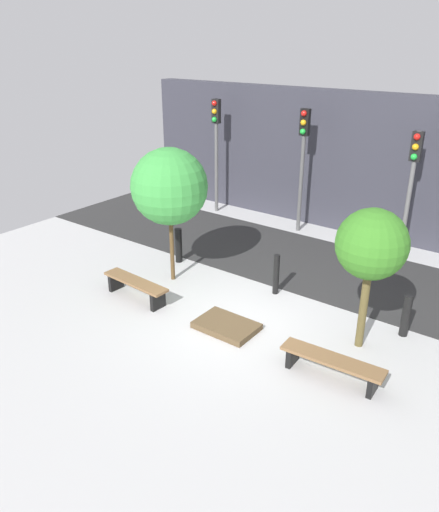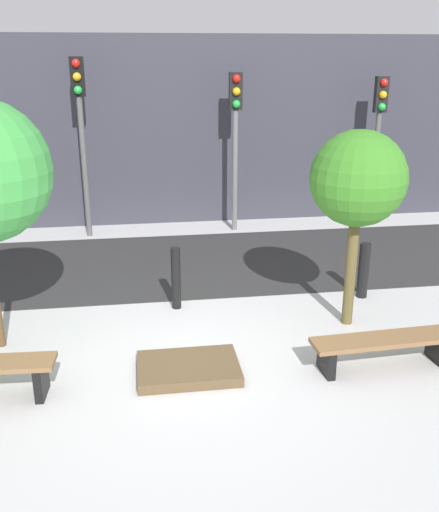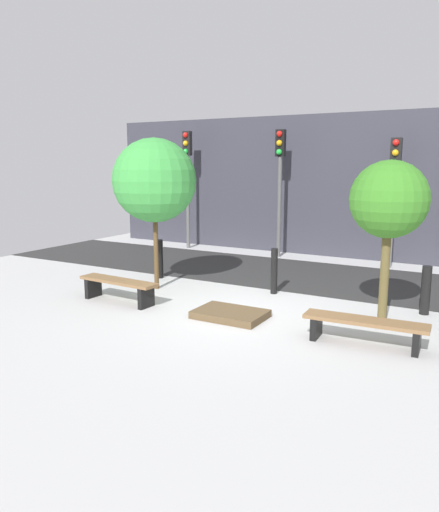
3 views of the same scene
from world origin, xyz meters
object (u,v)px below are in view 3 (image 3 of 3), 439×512
tree_behind_left_bench (154,181)px  traffic_light_mid_east (394,179)px  bollard_center (426,290)px  bollard_left (274,271)px  tree_behind_right_bench (389,201)px  bench_left (118,286)px  bench_right (365,326)px  planter_bed (230,314)px  bollard_far_left (159,259)px  traffic_light_mid_west (280,170)px  traffic_light_west (187,169)px

tree_behind_left_bench → traffic_light_mid_east: size_ratio=0.97×
tree_behind_left_bench → bollard_center: size_ratio=3.62×
bollard_left → bollard_center: 3.10m
bollard_left → bollard_center: bollard_left is taller
traffic_light_mid_east → tree_behind_right_bench: bearing=-80.3°
bench_left → bollard_center: bollard_center is taller
bench_right → bollard_center: (0.59, 2.21, 0.16)m
planter_bed → bollard_left: 2.06m
bollard_left → tree_behind_right_bench: bearing=-20.0°
traffic_light_mid_east → bollard_left: bearing=-111.8°
tree_behind_left_bench → bollard_far_left: (-0.59, 0.91, -1.96)m
bench_left → bollard_far_left: (-0.59, 2.21, 0.14)m
planter_bed → traffic_light_mid_west: 6.84m
tree_behind_right_bench → traffic_light_west: traffic_light_west is taller
bench_left → traffic_light_west: 7.16m
bench_left → tree_behind_right_bench: tree_behind_right_bench is taller
planter_bed → tree_behind_left_bench: 3.63m
planter_bed → traffic_light_mid_east: bearing=75.0°
bench_left → traffic_light_west: (-2.42, 6.33, 2.31)m
tree_behind_right_bench → traffic_light_west: bearing=145.9°
bench_right → planter_bed: (-2.50, 0.20, -0.24)m
planter_bed → tree_behind_left_bench: tree_behind_left_bench is taller
planter_bed → bench_right: bearing=-4.6°
traffic_light_west → tree_behind_left_bench: bearing=-64.3°
tree_behind_left_bench → bollard_left: 3.30m
bollard_center → planter_bed: bearing=-147.0°
bench_right → bollard_center: 2.30m
tree_behind_right_bench → traffic_light_mid_west: bearing=129.5°
bench_right → traffic_light_mid_west: (-4.15, 6.33, 2.31)m
bollard_center → bollard_far_left: bearing=180.0°
bench_left → bollard_left: size_ratio=1.85×
tree_behind_left_bench → tree_behind_right_bench: size_ratio=1.17×
tree_behind_left_bench → bollard_far_left: bearing=123.1°
bench_left → planter_bed: 2.53m
bollard_center → bench_left: bearing=-158.4°
tree_behind_left_bench → tree_behind_right_bench: bearing=-0.0°
bollard_far_left → tree_behind_right_bench: bearing=-9.2°
bench_left → traffic_light_mid_east: traffic_light_mid_east is taller
bollard_far_left → bollard_center: (6.20, 0.00, -0.01)m
bollard_far_left → bench_left: bearing=-75.0°
tree_behind_left_bench → traffic_light_mid_west: bearing=80.3°
bollard_far_left → traffic_light_west: size_ratio=0.25×
traffic_light_mid_west → bench_right: bearing=-56.8°
bollard_far_left → bollard_center: bollard_far_left is taller
bollard_left → traffic_light_mid_east: bearing=68.2°
bollard_center → traffic_light_west: 9.28m
traffic_light_mid_east → tree_behind_left_bench: bearing=-129.5°
bollard_center → traffic_light_west: traffic_light_west is taller
traffic_light_mid_west → tree_behind_right_bench: bearing=-50.5°
planter_bed → tree_behind_left_bench: size_ratio=0.38×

